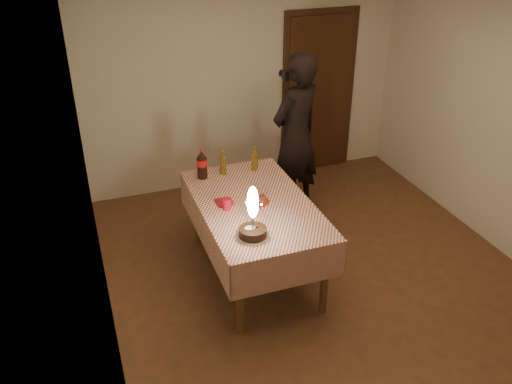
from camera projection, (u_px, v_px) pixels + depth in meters
ground at (318, 274)px, 5.40m from camera, size 4.00×4.50×0.01m
room_shell at (328, 114)px, 4.67m from camera, size 4.04×4.54×2.62m
dining_table at (254, 213)px, 5.07m from camera, size 1.02×1.72×0.81m
birthday_cake at (253, 222)px, 4.46m from camera, size 0.29×0.29×0.47m
red_plate at (258, 202)px, 5.03m from camera, size 0.22×0.22×0.01m
red_cup at (227, 204)px, 4.90m from camera, size 0.08×0.08×0.10m
clear_cup at (261, 200)px, 4.97m from camera, size 0.07×0.07×0.09m
napkin_stack at (225, 202)px, 5.01m from camera, size 0.15×0.15×0.02m
cola_bottle at (202, 164)px, 5.39m from camera, size 0.10×0.10×0.32m
amber_bottle_left at (223, 163)px, 5.49m from camera, size 0.06×0.06×0.25m
amber_bottle_right at (255, 159)px, 5.57m from camera, size 0.06×0.06×0.25m
photographer at (296, 136)px, 6.07m from camera, size 0.82×0.70×1.89m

